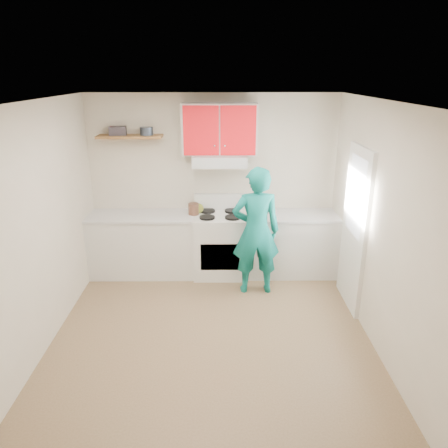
{
  "coord_description": "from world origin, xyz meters",
  "views": [
    {
      "loc": [
        0.11,
        -4.23,
        2.86
      ],
      "look_at": [
        0.15,
        0.55,
        1.15
      ],
      "focal_mm": 34.05,
      "sensor_mm": 36.0,
      "label": 1
    }
  ],
  "objects_px": {
    "kettle": "(198,208)",
    "person": "(256,231)",
    "crock": "(194,210)",
    "tin": "(147,131)",
    "stove": "(220,245)"
  },
  "relations": [
    {
      "from": "kettle",
      "to": "person",
      "type": "distance_m",
      "value": 1.04
    },
    {
      "from": "crock",
      "to": "kettle",
      "type": "bearing_deg",
      "value": 49.55
    },
    {
      "from": "person",
      "to": "kettle",
      "type": "bearing_deg",
      "value": -41.95
    },
    {
      "from": "tin",
      "to": "crock",
      "type": "xyz_separation_m",
      "value": [
        0.63,
        -0.14,
        -1.1
      ]
    },
    {
      "from": "person",
      "to": "stove",
      "type": "bearing_deg",
      "value": -51.76
    },
    {
      "from": "crock",
      "to": "stove",
      "type": "bearing_deg",
      "value": -5.0
    },
    {
      "from": "tin",
      "to": "kettle",
      "type": "relative_size",
      "value": 1.07
    },
    {
      "from": "crock",
      "to": "person",
      "type": "distance_m",
      "value": 1.05
    },
    {
      "from": "stove",
      "to": "crock",
      "type": "bearing_deg",
      "value": 175.0
    },
    {
      "from": "kettle",
      "to": "crock",
      "type": "height_order",
      "value": "crock"
    },
    {
      "from": "crock",
      "to": "tin",
      "type": "bearing_deg",
      "value": 167.71
    },
    {
      "from": "tin",
      "to": "person",
      "type": "bearing_deg",
      "value": -25.81
    },
    {
      "from": "crock",
      "to": "person",
      "type": "relative_size",
      "value": 0.11
    },
    {
      "from": "tin",
      "to": "person",
      "type": "distance_m",
      "value": 2.06
    },
    {
      "from": "stove",
      "to": "person",
      "type": "bearing_deg",
      "value": -48.97
    }
  ]
}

